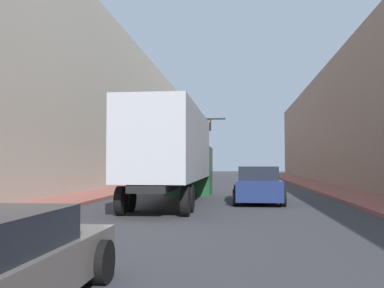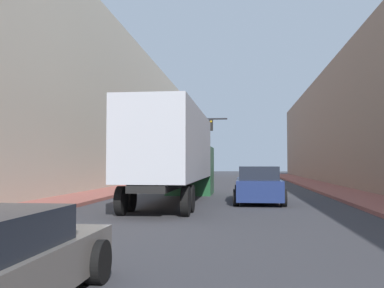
{
  "view_description": "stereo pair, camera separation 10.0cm",
  "coord_description": "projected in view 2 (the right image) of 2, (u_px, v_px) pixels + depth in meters",
  "views": [
    {
      "loc": [
        1.0,
        -0.14,
        1.76
      ],
      "look_at": [
        -0.58,
        13.9,
        2.41
      ],
      "focal_mm": 40.0,
      "sensor_mm": 36.0,
      "label": 1
    },
    {
      "loc": [
        1.1,
        -0.13,
        1.76
      ],
      "look_at": [
        -0.58,
        13.9,
        2.41
      ],
      "focal_mm": 40.0,
      "sensor_mm": 36.0,
      "label": 2
    }
  ],
  "objects": [
    {
      "name": "sidewalk_right",
      "position": [
        328.0,
        188.0,
        29.12
      ],
      "size": [
        2.64,
        80.0,
        0.15
      ],
      "color": "#9E564C",
      "rests_on": "ground"
    },
    {
      "name": "sidewalk_left",
      "position": [
        132.0,
        187.0,
        30.75
      ],
      "size": [
        2.64,
        80.0,
        0.15
      ],
      "color": "#9E564C",
      "rests_on": "ground"
    },
    {
      "name": "semi_truck",
      "position": [
        177.0,
        153.0,
        19.57
      ],
      "size": [
        2.52,
        12.93,
        4.02
      ],
      "color": "#B2B7C1",
      "rests_on": "ground"
    },
    {
      "name": "traffic_signal_gantry",
      "position": [
        181.0,
        136.0,
        34.83
      ],
      "size": [
        5.34,
        0.35,
        5.69
      ],
      "color": "black",
      "rests_on": "ground"
    },
    {
      "name": "suv_car",
      "position": [
        258.0,
        185.0,
        19.44
      ],
      "size": [
        2.18,
        4.95,
        1.64
      ],
      "color": "navy",
      "rests_on": "ground"
    },
    {
      "name": "building_left",
      "position": [
        75.0,
        103.0,
        31.55
      ],
      "size": [
        6.0,
        80.0,
        12.54
      ],
      "color": "#BCB29E",
      "rests_on": "ground"
    }
  ]
}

